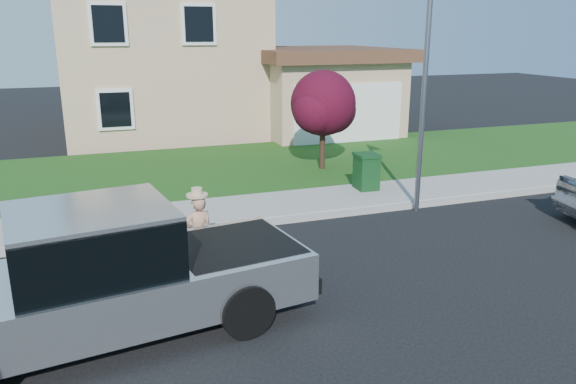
% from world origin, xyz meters
% --- Properties ---
extents(ground, '(80.00, 80.00, 0.00)m').
position_xyz_m(ground, '(0.00, 0.00, 0.00)').
color(ground, black).
rests_on(ground, ground).
extents(curb, '(40.00, 0.20, 0.12)m').
position_xyz_m(curb, '(1.00, 2.90, 0.06)').
color(curb, gray).
rests_on(curb, ground).
extents(sidewalk, '(40.00, 2.00, 0.15)m').
position_xyz_m(sidewalk, '(1.00, 4.00, 0.07)').
color(sidewalk, gray).
rests_on(sidewalk, ground).
extents(lawn, '(40.00, 7.00, 0.10)m').
position_xyz_m(lawn, '(1.00, 8.50, 0.05)').
color(lawn, '#204213').
rests_on(lawn, ground).
extents(house, '(14.00, 11.30, 6.85)m').
position_xyz_m(house, '(1.31, 16.38, 3.17)').
color(house, tan).
rests_on(house, ground).
extents(pickup_truck, '(6.36, 2.93, 2.01)m').
position_xyz_m(pickup_truck, '(-3.11, -1.05, 0.94)').
color(pickup_truck, black).
rests_on(pickup_truck, ground).
extents(woman, '(0.59, 0.43, 1.65)m').
position_xyz_m(woman, '(-1.39, 0.80, 0.78)').
color(woman, tan).
rests_on(woman, ground).
extents(ornamental_tree, '(2.27, 2.05, 3.12)m').
position_xyz_m(ornamental_tree, '(3.86, 7.26, 2.10)').
color(ornamental_tree, black).
rests_on(ornamental_tree, lawn).
extents(trash_bin, '(0.64, 0.72, 0.99)m').
position_xyz_m(trash_bin, '(3.96, 4.44, 0.65)').
color(trash_bin, '#0E3615').
rests_on(trash_bin, sidewalk).
extents(street_lamp, '(0.28, 0.70, 5.39)m').
position_xyz_m(street_lamp, '(4.48, 2.59, 3.07)').
color(street_lamp, slate).
rests_on(street_lamp, ground).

